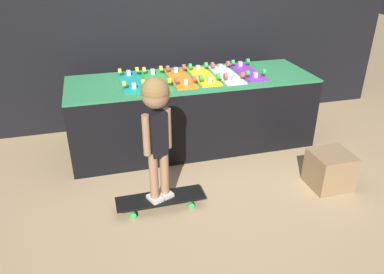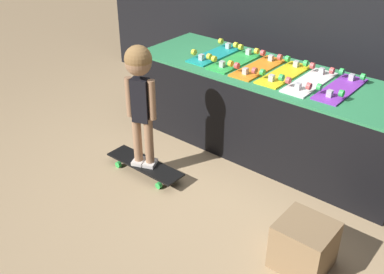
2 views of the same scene
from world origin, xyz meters
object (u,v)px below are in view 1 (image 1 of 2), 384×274
at_px(skateboard_green_on_rack, 156,80).
at_px(skateboard_on_floor, 160,199).
at_px(skateboard_white_on_rack, 227,74).
at_px(skateboard_yellow_on_rack, 203,75).
at_px(storage_box, 330,170).
at_px(skateboard_teal_on_rack, 131,81).
at_px(skateboard_purple_on_rack, 247,71).
at_px(skateboard_orange_on_rack, 180,78).
at_px(child, 156,118).

height_order(skateboard_green_on_rack, skateboard_on_floor, skateboard_green_on_rack).
relative_size(skateboard_white_on_rack, skateboard_on_floor, 0.85).
bearing_deg(skateboard_yellow_on_rack, storage_box, -52.85).
relative_size(skateboard_teal_on_rack, skateboard_green_on_rack, 1.00).
bearing_deg(skateboard_on_floor, skateboard_teal_on_rack, 93.37).
relative_size(skateboard_on_floor, storage_box, 2.14).
height_order(skateboard_green_on_rack, skateboard_purple_on_rack, same).
xyz_separation_m(skateboard_orange_on_rack, storage_box, (1.07, -1.08, -0.59)).
xyz_separation_m(skateboard_on_floor, child, (-0.00, 0.00, 0.72)).
xyz_separation_m(skateboard_green_on_rack, skateboard_orange_on_rack, (0.24, -0.01, 0.00)).
bearing_deg(skateboard_green_on_rack, child, -100.24).
distance_m(skateboard_teal_on_rack, skateboard_white_on_rack, 0.96).
height_order(skateboard_green_on_rack, child, child).
xyz_separation_m(skateboard_orange_on_rack, skateboard_purple_on_rack, (0.72, 0.03, 0.00)).
distance_m(skateboard_orange_on_rack, skateboard_purple_on_rack, 0.72).
relative_size(skateboard_yellow_on_rack, skateboard_purple_on_rack, 1.00).
distance_m(skateboard_orange_on_rack, skateboard_white_on_rack, 0.48).
relative_size(skateboard_orange_on_rack, skateboard_on_floor, 0.85).
xyz_separation_m(skateboard_green_on_rack, storage_box, (1.31, -1.09, -0.59)).
distance_m(skateboard_white_on_rack, skateboard_purple_on_rack, 0.24).
bearing_deg(storage_box, skateboard_teal_on_rack, 144.40).
bearing_deg(skateboard_green_on_rack, skateboard_on_floor, -100.24).
distance_m(skateboard_yellow_on_rack, child, 1.20).
height_order(skateboard_orange_on_rack, child, child).
distance_m(skateboard_green_on_rack, skateboard_white_on_rack, 0.72).
relative_size(skateboard_yellow_on_rack, skateboard_on_floor, 0.85).
relative_size(skateboard_yellow_on_rack, child, 0.60).
height_order(skateboard_purple_on_rack, child, child).
height_order(skateboard_green_on_rack, skateboard_white_on_rack, same).
distance_m(child, storage_box, 1.62).
xyz_separation_m(skateboard_purple_on_rack, child, (-1.14, -1.02, 0.05)).
relative_size(skateboard_green_on_rack, skateboard_orange_on_rack, 1.00).
distance_m(skateboard_orange_on_rack, skateboard_yellow_on_rack, 0.24).
bearing_deg(skateboard_white_on_rack, skateboard_orange_on_rack, 179.52).
bearing_deg(skateboard_purple_on_rack, skateboard_on_floor, -138.22).
bearing_deg(skateboard_teal_on_rack, skateboard_yellow_on_rack, -1.18).
bearing_deg(skateboard_yellow_on_rack, skateboard_purple_on_rack, 2.08).
xyz_separation_m(skateboard_green_on_rack, skateboard_yellow_on_rack, (0.48, 0.00, 0.00)).
xyz_separation_m(skateboard_yellow_on_rack, skateboard_on_floor, (-0.66, -1.00, -0.67)).
distance_m(skateboard_white_on_rack, child, 1.34).
height_order(skateboard_orange_on_rack, skateboard_yellow_on_rack, same).
bearing_deg(skateboard_white_on_rack, skateboard_green_on_rack, 179.14).
relative_size(skateboard_teal_on_rack, skateboard_on_floor, 0.85).
xyz_separation_m(skateboard_orange_on_rack, skateboard_white_on_rack, (0.48, -0.00, 0.00)).
xyz_separation_m(skateboard_green_on_rack, skateboard_white_on_rack, (0.72, -0.01, 0.00)).
xyz_separation_m(skateboard_green_on_rack, skateboard_purple_on_rack, (0.96, 0.02, 0.00)).
distance_m(skateboard_yellow_on_rack, skateboard_on_floor, 1.38).
bearing_deg(skateboard_purple_on_rack, skateboard_green_on_rack, -178.69).
bearing_deg(skateboard_orange_on_rack, skateboard_white_on_rack, -0.48).
xyz_separation_m(skateboard_purple_on_rack, storage_box, (0.35, -1.11, -0.59)).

